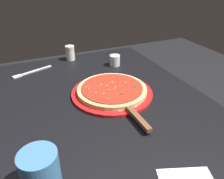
% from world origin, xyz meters
% --- Properties ---
extents(restaurant_table, '(1.04, 0.72, 0.72)m').
position_xyz_m(restaurant_table, '(0.00, 0.00, 0.58)').
color(restaurant_table, black).
rests_on(restaurant_table, ground_plane).
extents(serving_plate, '(0.31, 0.31, 0.01)m').
position_xyz_m(serving_plate, '(-0.06, 0.04, 0.73)').
color(serving_plate, red).
rests_on(serving_plate, restaurant_table).
extents(pizza, '(0.26, 0.26, 0.02)m').
position_xyz_m(pizza, '(-0.06, 0.04, 0.74)').
color(pizza, '#DBB26B').
rests_on(pizza, serving_plate).
extents(pizza_server, '(0.22, 0.07, 0.01)m').
position_xyz_m(pizza_server, '(0.10, 0.04, 0.74)').
color(pizza_server, silver).
rests_on(pizza_server, serving_plate).
extents(cup_tall_drink, '(0.08, 0.08, 0.10)m').
position_xyz_m(cup_tall_drink, '(0.26, -0.26, 0.77)').
color(cup_tall_drink, teal).
rests_on(cup_tall_drink, restaurant_table).
extents(cup_small_sauce, '(0.05, 0.05, 0.05)m').
position_xyz_m(cup_small_sauce, '(-0.30, 0.16, 0.75)').
color(cup_small_sauce, silver).
rests_on(cup_small_sauce, restaurant_table).
extents(fork, '(0.08, 0.18, 0.00)m').
position_xyz_m(fork, '(-0.38, -0.23, 0.73)').
color(fork, silver).
rests_on(fork, restaurant_table).
extents(parmesan_shaker, '(0.05, 0.05, 0.07)m').
position_xyz_m(parmesan_shaker, '(-0.46, -0.02, 0.76)').
color(parmesan_shaker, silver).
rests_on(parmesan_shaker, restaurant_table).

